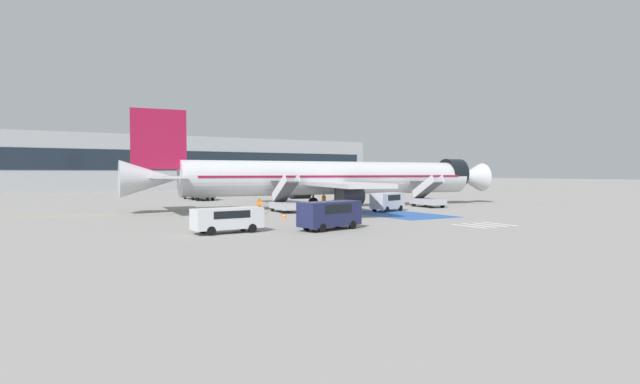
{
  "coord_description": "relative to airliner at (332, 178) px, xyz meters",
  "views": [
    {
      "loc": [
        -30.96,
        -53.6,
        4.29
      ],
      "look_at": [
        -0.85,
        -1.19,
        1.96
      ],
      "focal_mm": 28.0,
      "sensor_mm": 36.0,
      "label": 1
    }
  ],
  "objects": [
    {
      "name": "ground_plane",
      "position": [
        -1.09,
        0.86,
        -3.65
      ],
      "size": [
        600.0,
        600.0,
        0.0
      ],
      "primitive_type": "plane",
      "color": "gray"
    },
    {
      "name": "apron_leadline_yellow",
      "position": [
        0.58,
        -0.05,
        -3.65
      ],
      "size": [
        81.7,
        7.14,
        0.01
      ],
      "primitive_type": "cube",
      "rotation": [
        0.0,
        0.0,
        -1.66
      ],
      "color": "gold",
      "rests_on": "ground_plane"
    },
    {
      "name": "apron_stand_patch_blue",
      "position": [
        0.58,
        -12.26,
        -3.65
      ],
      "size": [
        6.87,
        11.8,
        0.01
      ],
      "primitive_type": "cube",
      "color": "#2856A8",
      "rests_on": "ground_plane"
    },
    {
      "name": "apron_walkway_bar_0",
      "position": [
        -1.82,
        -24.1,
        -3.65
      ],
      "size": [
        0.44,
        3.6,
        0.01
      ],
      "primitive_type": "cube",
      "color": "silver",
      "rests_on": "ground_plane"
    },
    {
      "name": "apron_walkway_bar_1",
      "position": [
        -0.62,
        -24.1,
        -3.65
      ],
      "size": [
        0.44,
        3.6,
        0.01
      ],
      "primitive_type": "cube",
      "color": "silver",
      "rests_on": "ground_plane"
    },
    {
      "name": "apron_walkway_bar_2",
      "position": [
        0.58,
        -24.1,
        -3.65
      ],
      "size": [
        0.44,
        3.6,
        0.01
      ],
      "primitive_type": "cube",
      "color": "silver",
      "rests_on": "ground_plane"
    },
    {
      "name": "apron_walkway_bar_3",
      "position": [
        1.78,
        -24.1,
        -3.65
      ],
      "size": [
        0.44,
        3.6,
        0.01
      ],
      "primitive_type": "cube",
      "color": "silver",
      "rests_on": "ground_plane"
    },
    {
      "name": "airliner",
      "position": [
        0.0,
        0.0,
        0.0
      ],
      "size": [
        48.75,
        33.04,
        11.04
      ],
      "rotation": [
        0.0,
        0.0,
        -1.66
      ],
      "color": "silver",
      "rests_on": "ground_plane"
    },
    {
      "name": "boarding_stairs_forward",
      "position": [
        10.59,
        -5.51,
        -2.65
      ],
      "size": [
        2.6,
        5.37,
        4.06
      ],
      "rotation": [
        0.0,
        0.0,
        -0.08
      ],
      "color": "#ADB2BA",
      "rests_on": "ground_plane"
    },
    {
      "name": "boarding_stairs_aft",
      "position": [
        -8.33,
        -3.9,
        -2.63
      ],
      "size": [
        2.6,
        5.37,
        4.23
      ],
      "rotation": [
        0.0,
        0.0,
        -0.08
      ],
      "color": "#ADB2BA",
      "rests_on": "ground_plane"
    },
    {
      "name": "fuel_tanker",
      "position": [
        -9.33,
        25.58,
        -1.78
      ],
      "size": [
        2.69,
        10.02,
        3.67
      ],
      "rotation": [
        0.0,
        0.0,
        0.0
      ],
      "color": "#38383D",
      "rests_on": "ground_plane"
    },
    {
      "name": "service_van_0",
      "position": [
        -20.14,
        -18.77,
        -2.56
      ],
      "size": [
        5.06,
        2.04,
        1.79
      ],
      "rotation": [
        0.0,
        0.0,
        1.63
      ],
      "color": "silver",
      "rests_on": "ground_plane"
    },
    {
      "name": "service_van_1",
      "position": [
        2.14,
        -8.37,
        -2.43
      ],
      "size": [
        4.65,
        3.02,
        2.04
      ],
      "rotation": [
        0.0,
        0.0,
        5.02
      ],
      "color": "silver",
      "rests_on": "ground_plane"
    },
    {
      "name": "service_van_2",
      "position": [
        -12.76,
        -20.65,
        -2.37
      ],
      "size": [
        5.4,
        2.98,
        2.14
      ],
      "rotation": [
        0.0,
        0.0,
        4.95
      ],
      "color": "#1E234C",
      "rests_on": "ground_plane"
    },
    {
      "name": "ground_crew_0",
      "position": [
        -11.98,
        -5.28,
        -2.65
      ],
      "size": [
        0.46,
        0.29,
        1.74
      ],
      "rotation": [
        0.0,
        0.0,
        6.14
      ],
      "color": "black",
      "rests_on": "ground_plane"
    },
    {
      "name": "ground_crew_1",
      "position": [
        -2.78,
        -2.67,
        -2.57
      ],
      "size": [
        0.44,
        0.25,
        1.86
      ],
      "rotation": [
        0.0,
        0.0,
        6.25
      ],
      "color": "#191E38",
      "rests_on": "ground_plane"
    },
    {
      "name": "traffic_cone_0",
      "position": [
        -11.71,
        -10.54,
        -3.4
      ],
      "size": [
        0.46,
        0.46,
        0.51
      ],
      "color": "orange",
      "rests_on": "ground_plane"
    },
    {
      "name": "terminal_building",
      "position": [
        -2.62,
        71.95,
        2.89
      ],
      "size": [
        106.06,
        12.1,
        13.07
      ],
      "color": "#9EA3A8",
      "rests_on": "ground_plane"
    }
  ]
}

